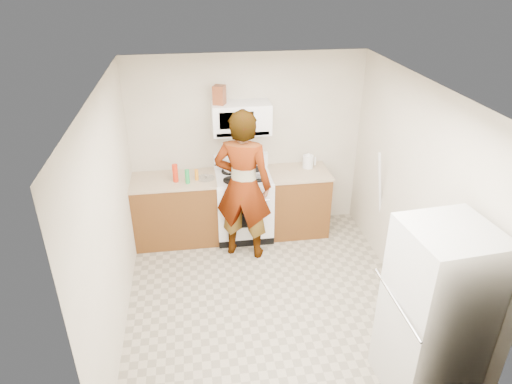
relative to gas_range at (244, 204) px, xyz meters
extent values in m
plane|color=gray|center=(0.10, -1.48, -0.49)|extent=(3.60, 3.60, 0.00)
cube|color=beige|center=(0.10, 0.31, 0.76)|extent=(3.20, 0.02, 2.50)
cube|color=beige|center=(1.69, -1.48, 0.76)|extent=(0.02, 3.60, 2.50)
cube|color=brown|center=(-0.94, 0.01, -0.04)|extent=(1.12, 0.62, 0.90)
cube|color=tan|center=(-0.94, 0.01, 0.43)|extent=(1.14, 0.64, 0.03)
cube|color=brown|center=(0.78, 0.01, -0.04)|extent=(0.80, 0.62, 0.90)
cube|color=tan|center=(0.78, 0.01, 0.43)|extent=(0.82, 0.64, 0.03)
cube|color=white|center=(0.00, -0.01, -0.04)|extent=(0.76, 0.65, 0.90)
cube|color=white|center=(0.00, -0.01, 0.43)|extent=(0.76, 0.62, 0.03)
cube|color=white|center=(0.00, 0.28, 0.54)|extent=(0.76, 0.08, 0.20)
cube|color=white|center=(0.00, 0.13, 1.21)|extent=(0.76, 0.38, 0.40)
imported|color=tan|center=(-0.06, -0.47, 0.52)|extent=(0.85, 0.70, 2.00)
cube|color=beige|center=(1.31, -2.83, 0.36)|extent=(0.76, 0.76, 1.70)
cylinder|color=white|center=(0.93, 0.12, 0.54)|extent=(0.17, 0.17, 0.18)
cube|color=brown|center=(-0.28, 0.11, 1.53)|extent=(0.18, 0.18, 0.24)
cylinder|color=silver|center=(-0.15, 0.14, 0.52)|extent=(0.22, 0.22, 0.11)
cube|color=white|center=(0.10, -0.11, 0.47)|extent=(0.25, 0.16, 0.05)
cylinder|color=red|center=(-0.90, -0.07, 0.57)|extent=(0.08, 0.08, 0.24)
cylinder|color=orange|center=(-0.63, -0.06, 0.52)|extent=(0.05, 0.05, 0.15)
cylinder|color=green|center=(-0.75, -0.14, 0.54)|extent=(0.08, 0.08, 0.19)
cylinder|color=silver|center=(-0.51, -0.04, 0.46)|extent=(0.29, 0.29, 0.01)
cylinder|color=silver|center=(1.69, -0.70, 0.26)|extent=(0.30, 0.18, 1.47)
camera|label=1|loc=(-0.64, -5.56, 3.09)|focal=32.00mm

